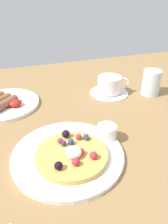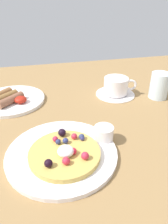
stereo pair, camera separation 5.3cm
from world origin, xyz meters
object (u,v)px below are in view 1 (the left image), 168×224
at_px(water_glass, 151,82).
at_px(syrup_ramekin, 107,131).
at_px(pancake_plate, 68,155).
at_px(coffee_cup, 110,84).
at_px(coffee_saucer, 109,92).
at_px(breakfast_plate, 4,104).

bearing_deg(water_glass, syrup_ramekin, -143.55).
xyz_separation_m(pancake_plate, syrup_ramekin, (0.11, 0.02, 0.02)).
distance_m(syrup_ramekin, coffee_cup, 0.28).
distance_m(coffee_saucer, water_glass, 0.15).
bearing_deg(pancake_plate, coffee_saucer, 49.37).
xyz_separation_m(pancake_plate, coffee_cup, (0.23, 0.27, 0.03)).
relative_size(breakfast_plate, coffee_cup, 1.97).
height_order(syrup_ramekin, breakfast_plate, syrup_ramekin).
distance_m(pancake_plate, water_glass, 0.43).
height_order(coffee_saucer, coffee_cup, coffee_cup).
bearing_deg(syrup_ramekin, water_glass, 36.45).
height_order(pancake_plate, coffee_cup, coffee_cup).
relative_size(syrup_ramekin, breakfast_plate, 0.21).
height_order(pancake_plate, coffee_saucer, pancake_plate).
xyz_separation_m(breakfast_plate, coffee_saucer, (0.36, -0.03, -0.00)).
xyz_separation_m(syrup_ramekin, coffee_cup, (0.13, 0.25, 0.01)).
bearing_deg(water_glass, coffee_saucer, 158.44).
bearing_deg(breakfast_plate, coffee_saucer, -4.87).
bearing_deg(syrup_ramekin, breakfast_plate, 130.43).
height_order(syrup_ramekin, water_glass, water_glass).
xyz_separation_m(syrup_ramekin, coffee_saucer, (0.12, 0.25, -0.02)).
relative_size(syrup_ramekin, water_glass, 0.54).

